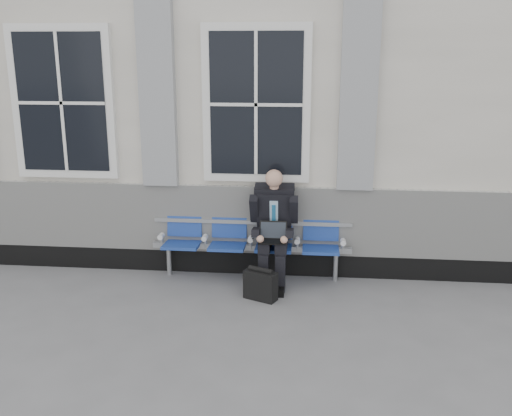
# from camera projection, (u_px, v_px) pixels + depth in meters

# --- Properties ---
(ground) EXTENTS (70.00, 70.00, 0.00)m
(ground) POSITION_uv_depth(u_px,v_px,m) (212.00, 321.00, 6.31)
(ground) COLOR slate
(ground) RESTS_ON ground
(station_building) EXTENTS (14.40, 4.40, 4.49)m
(station_building) POSITION_uv_depth(u_px,v_px,m) (246.00, 95.00, 9.06)
(station_building) COLOR silver
(station_building) RESTS_ON ground
(bench) EXTENTS (2.60, 0.47, 0.91)m
(bench) POSITION_uv_depth(u_px,v_px,m) (251.00, 237.00, 7.41)
(bench) COLOR #9EA0A3
(bench) RESTS_ON ground
(businessman) EXTENTS (0.60, 0.81, 1.48)m
(businessman) POSITION_uv_depth(u_px,v_px,m) (274.00, 223.00, 7.18)
(businessman) COLOR black
(businessman) RESTS_ON ground
(briefcase) EXTENTS (0.43, 0.32, 0.41)m
(briefcase) POSITION_uv_depth(u_px,v_px,m) (261.00, 285.00, 6.82)
(briefcase) COLOR black
(briefcase) RESTS_ON ground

